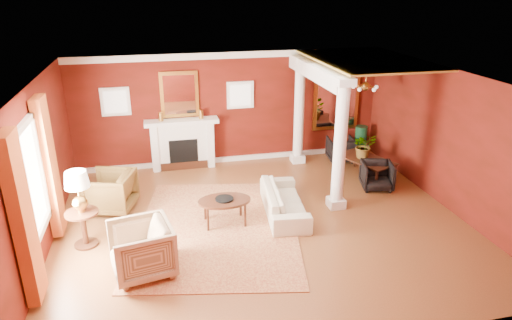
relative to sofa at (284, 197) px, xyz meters
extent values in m
plane|color=brown|center=(-0.53, -0.27, -0.38)|extent=(8.00, 8.00, 0.00)
cube|color=maroon|center=(-0.53, 3.23, 1.07)|extent=(8.00, 0.04, 2.90)
cube|color=maroon|center=(-0.53, -3.77, 1.07)|extent=(8.00, 0.04, 2.90)
cube|color=maroon|center=(-4.53, -0.27, 1.07)|extent=(0.04, 7.00, 2.90)
cube|color=maroon|center=(3.47, -0.27, 1.07)|extent=(0.04, 7.00, 2.90)
cube|color=white|center=(-0.53, -0.27, 2.52)|extent=(8.00, 7.00, 0.04)
cube|color=white|center=(-1.83, 3.06, 0.22)|extent=(1.60, 0.34, 1.20)
cube|color=black|center=(-1.83, 2.89, 0.07)|extent=(0.72, 0.03, 0.70)
cube|color=#32180E|center=(-1.83, 2.89, -0.28)|extent=(1.20, 0.05, 0.20)
cube|color=white|center=(-1.83, 3.02, 0.86)|extent=(1.85, 0.42, 0.10)
cube|color=white|center=(-2.53, 3.03, 0.22)|extent=(0.16, 0.40, 1.20)
cube|color=white|center=(-1.13, 3.03, 0.22)|extent=(0.16, 0.40, 1.20)
cube|color=gold|center=(-1.83, 3.19, 1.52)|extent=(0.95, 0.06, 1.15)
cube|color=white|center=(-1.83, 3.16, 1.52)|extent=(0.78, 0.02, 0.98)
cube|color=white|center=(-3.38, 3.20, 1.42)|extent=(0.70, 0.06, 0.70)
cube|color=white|center=(-3.38, 3.17, 1.42)|extent=(0.54, 0.02, 0.54)
cube|color=white|center=(-0.28, 3.20, 1.42)|extent=(0.70, 0.06, 0.70)
cube|color=white|center=(-0.28, 3.17, 1.42)|extent=(0.54, 0.02, 0.54)
cube|color=white|center=(-4.52, -0.87, 1.17)|extent=(0.03, 1.30, 1.70)
cube|color=white|center=(-4.48, -1.57, 1.17)|extent=(0.08, 0.10, 1.90)
cube|color=white|center=(-4.48, -0.17, 1.17)|extent=(0.08, 0.10, 1.90)
cube|color=#A3471C|center=(-4.41, -1.87, 1.02)|extent=(0.18, 0.55, 2.60)
cube|color=#A3471C|center=(-4.41, 0.13, 1.02)|extent=(0.18, 0.55, 2.60)
cube|color=white|center=(1.17, 0.03, -0.28)|extent=(0.34, 0.34, 0.20)
cylinder|color=white|center=(1.17, 0.03, 1.07)|extent=(0.26, 0.26, 2.50)
cube|color=white|center=(1.17, 0.03, 2.34)|extent=(0.36, 0.36, 0.16)
cube|color=white|center=(1.17, 2.73, -0.28)|extent=(0.34, 0.34, 0.20)
cylinder|color=white|center=(1.17, 2.73, 1.07)|extent=(0.26, 0.26, 2.50)
cube|color=white|center=(1.17, 2.73, 2.34)|extent=(0.36, 0.36, 0.16)
cube|color=white|center=(1.17, 1.63, 2.24)|extent=(0.30, 3.20, 0.32)
cube|color=gold|center=(2.32, 1.48, 2.49)|extent=(2.30, 3.40, 0.04)
cube|color=gold|center=(2.37, 3.19, 1.17)|extent=(1.30, 0.06, 1.70)
cube|color=white|center=(2.37, 3.16, 1.17)|extent=(1.10, 0.02, 1.50)
cylinder|color=#C0903C|center=(2.37, 1.53, 2.19)|extent=(0.02, 0.02, 0.65)
sphere|color=#C0903C|center=(2.37, 1.53, 1.87)|extent=(0.20, 0.20, 0.20)
sphere|color=white|center=(2.65, 1.53, 1.84)|extent=(0.09, 0.09, 0.09)
sphere|color=white|center=(2.45, 1.80, 1.84)|extent=(0.09, 0.09, 0.09)
sphere|color=white|center=(2.14, 1.70, 1.84)|extent=(0.09, 0.09, 0.09)
sphere|color=white|center=(2.14, 1.37, 1.84)|extent=(0.09, 0.09, 0.09)
sphere|color=white|center=(2.45, 1.27, 1.84)|extent=(0.09, 0.09, 0.09)
cube|color=white|center=(-0.53, 3.19, 2.44)|extent=(8.00, 0.08, 0.16)
cube|color=white|center=(-0.53, 3.19, -0.32)|extent=(8.00, 0.08, 0.12)
cube|color=maroon|center=(-1.44, -0.29, -0.38)|extent=(3.81, 4.61, 0.02)
imported|color=beige|center=(0.00, 0.00, 0.00)|extent=(0.79, 2.02, 0.77)
imported|color=black|center=(-3.51, 0.96, 0.08)|extent=(1.08, 1.12, 0.93)
imported|color=tan|center=(-2.86, -1.47, 0.11)|extent=(1.06, 1.11, 0.99)
cylinder|color=#32180E|center=(-1.27, -0.14, 0.12)|extent=(1.05, 1.05, 0.05)
cylinder|color=#32180E|center=(-1.64, -0.37, -0.15)|extent=(0.05, 0.05, 0.47)
cylinder|color=#32180E|center=(-0.91, -0.37, -0.15)|extent=(0.05, 0.05, 0.47)
cylinder|color=#32180E|center=(-1.64, 0.09, -0.15)|extent=(0.05, 0.05, 0.47)
cylinder|color=#32180E|center=(-0.91, 0.09, -0.15)|extent=(0.05, 0.05, 0.47)
imported|color=#32180E|center=(-1.34, -0.19, 0.25)|extent=(0.16, 0.05, 0.21)
cylinder|color=#32180E|center=(-3.90, -0.36, -0.36)|extent=(0.43, 0.43, 0.04)
cylinder|color=#32180E|center=(-3.90, -0.36, -0.05)|extent=(0.10, 0.10, 0.67)
cylinder|color=#32180E|center=(-3.90, -0.36, 0.28)|extent=(0.59, 0.59, 0.04)
sphere|color=#C0903C|center=(-3.90, -0.36, 0.48)|extent=(0.27, 0.27, 0.27)
cylinder|color=#C0903C|center=(-3.90, -0.36, 0.67)|extent=(0.03, 0.03, 0.29)
cone|color=white|center=(-3.90, -0.36, 0.94)|extent=(0.43, 0.43, 0.29)
imported|color=#32180E|center=(2.50, 1.39, 0.01)|extent=(0.99, 1.49, 0.78)
imported|color=black|center=(2.45, 0.71, -0.03)|extent=(0.83, 0.79, 0.71)
imported|color=black|center=(2.33, 2.58, -0.04)|extent=(0.75, 0.72, 0.69)
sphere|color=#123A1F|center=(2.97, 2.73, -0.21)|extent=(0.37, 0.37, 0.37)
cylinder|color=#123A1F|center=(2.97, 2.73, 0.05)|extent=(0.33, 0.33, 0.87)
imported|color=#26591E|center=(2.43, 1.45, 0.64)|extent=(0.57, 0.63, 0.49)
camera|label=1|loc=(-2.47, -8.13, 4.16)|focal=32.00mm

